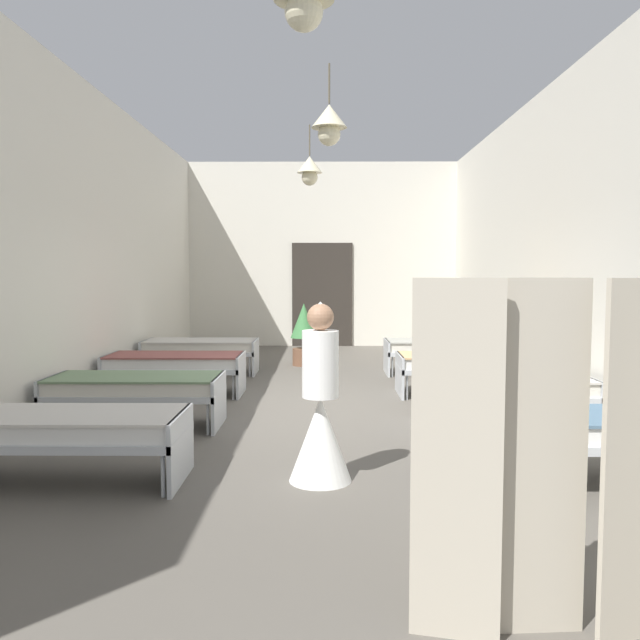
% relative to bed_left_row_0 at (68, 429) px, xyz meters
% --- Properties ---
extents(ground_plane, '(6.79, 14.57, 0.10)m').
position_rel_bed_left_row_0_xyz_m(ground_plane, '(2.05, 2.85, -0.49)').
color(ground_plane, '#59544C').
extents(room_shell, '(6.59, 14.17, 4.26)m').
position_rel_bed_left_row_0_xyz_m(room_shell, '(2.05, 4.23, 1.69)').
color(room_shell, silver).
rests_on(room_shell, ground).
extents(bed_left_row_0, '(1.90, 0.84, 0.57)m').
position_rel_bed_left_row_0_xyz_m(bed_left_row_0, '(0.00, 0.00, 0.00)').
color(bed_left_row_0, '#B7BCC1').
rests_on(bed_left_row_0, ground).
extents(bed_right_row_0, '(1.90, 0.84, 0.57)m').
position_rel_bed_left_row_0_xyz_m(bed_right_row_0, '(4.09, 0.00, 0.00)').
color(bed_right_row_0, '#B7BCC1').
rests_on(bed_right_row_0, ground).
extents(bed_left_row_1, '(1.90, 0.84, 0.57)m').
position_rel_bed_left_row_0_xyz_m(bed_left_row_1, '(0.00, 1.90, 0.00)').
color(bed_left_row_1, '#B7BCC1').
rests_on(bed_left_row_1, ground).
extents(bed_right_row_1, '(1.90, 0.84, 0.57)m').
position_rel_bed_left_row_0_xyz_m(bed_right_row_1, '(4.09, 1.90, 0.00)').
color(bed_right_row_1, '#B7BCC1').
rests_on(bed_right_row_1, ground).
extents(bed_left_row_2, '(1.90, 0.84, 0.57)m').
position_rel_bed_left_row_0_xyz_m(bed_left_row_2, '(0.00, 3.80, 0.00)').
color(bed_left_row_2, '#B7BCC1').
rests_on(bed_left_row_2, ground).
extents(bed_right_row_2, '(1.90, 0.84, 0.57)m').
position_rel_bed_left_row_0_xyz_m(bed_right_row_2, '(4.09, 3.80, 0.00)').
color(bed_right_row_2, '#B7BCC1').
rests_on(bed_right_row_2, ground).
extents(bed_left_row_3, '(1.90, 0.84, 0.57)m').
position_rel_bed_left_row_0_xyz_m(bed_left_row_3, '(0.00, 5.70, 0.00)').
color(bed_left_row_3, '#B7BCC1').
rests_on(bed_left_row_3, ground).
extents(bed_right_row_3, '(1.90, 0.84, 0.57)m').
position_rel_bed_left_row_0_xyz_m(bed_right_row_3, '(4.09, 5.70, 0.00)').
color(bed_right_row_3, '#B7BCC1').
rests_on(bed_right_row_3, ground).
extents(nurse_near_aisle, '(0.52, 0.52, 1.49)m').
position_rel_bed_left_row_0_xyz_m(nurse_near_aisle, '(2.07, 0.04, 0.09)').
color(nurse_near_aisle, white).
rests_on(nurse_near_aisle, ground).
extents(patient_seated_primary, '(0.44, 0.44, 0.80)m').
position_rel_bed_left_row_0_xyz_m(patient_seated_primary, '(3.74, 1.93, 0.43)').
color(patient_seated_primary, '#515B70').
rests_on(patient_seated_primary, bed_right_row_1).
extents(potted_plant, '(0.49, 0.49, 1.15)m').
position_rel_bed_left_row_0_xyz_m(potted_plant, '(1.72, 6.66, 0.21)').
color(potted_plant, brown).
rests_on(potted_plant, ground).
extents(privacy_screen, '(1.25, 0.18, 1.70)m').
position_rel_bed_left_row_0_xyz_m(privacy_screen, '(3.14, -2.23, 0.41)').
color(privacy_screen, '#BCB29E').
rests_on(privacy_screen, ground).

